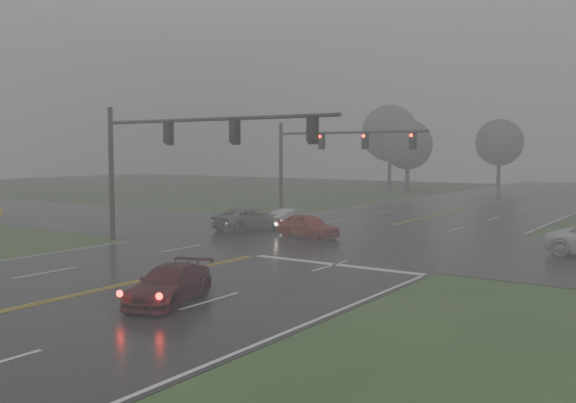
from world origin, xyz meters
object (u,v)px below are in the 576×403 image
Objects in this scene: sedan_silver at (293,228)px; sedan_maroon at (170,303)px; car_grey at (253,230)px; signal_gantry_near at (171,146)px; signal_gantry_far at (322,151)px; sedan_red at (308,238)px.

sedan_maroon is at bearing 123.65° from sedan_silver.
signal_gantry_near reaches higher than car_grey.
car_grey is 10.28m from signal_gantry_far.
sedan_maroon is 0.34× the size of signal_gantry_far.
signal_gantry_far is (-0.23, 8.93, 5.10)m from car_grey.
signal_gantry_near is (-0.87, -10.27, 5.35)m from sedan_silver.
signal_gantry_near is at bearing 162.68° from sedan_red.
signal_gantry_far reaches higher than sedan_red.
sedan_maroon is at bearing -45.99° from signal_gantry_near.
sedan_red is (-4.82, 16.17, 0.00)m from sedan_maroon.
sedan_silver is 8.56m from signal_gantry_far.
sedan_maroon is 1.09× the size of sedan_silver.
car_grey reaches higher than sedan_maroon.
sedan_silver reaches higher than sedan_maroon.
signal_gantry_near reaches higher than sedan_red.
sedan_silver is (-8.11, 19.57, 0.00)m from sedan_maroon.
sedan_red is at bearing -176.68° from car_grey.
sedan_silver is (-3.29, 3.40, 0.00)m from sedan_red.
signal_gantry_near is at bearing 96.29° from sedan_silver.
sedan_red is 1.06× the size of sedan_silver.
signal_gantry_near reaches higher than signal_gantry_far.
signal_gantry_far reaches higher than car_grey.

